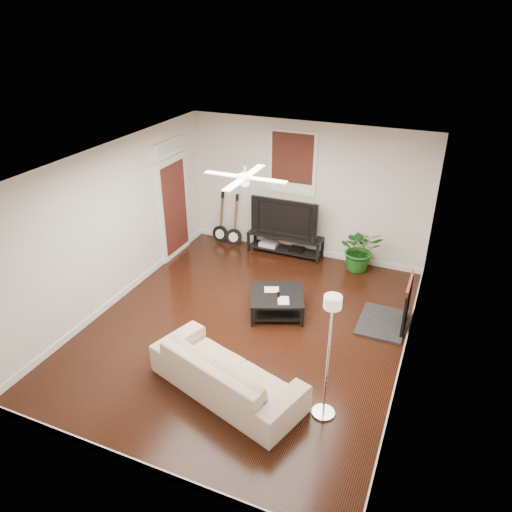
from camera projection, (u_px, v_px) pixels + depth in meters
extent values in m
cube|color=black|center=(247.00, 328.00, 8.06)|extent=(5.00, 6.00, 0.01)
cube|color=white|center=(245.00, 163.00, 6.76)|extent=(5.00, 6.00, 0.01)
cube|color=silver|center=(306.00, 191.00, 9.86)|extent=(5.00, 0.01, 2.80)
cube|color=silver|center=(126.00, 376.00, 4.96)|extent=(5.00, 0.01, 2.80)
cube|color=silver|center=(112.00, 227.00, 8.28)|extent=(0.01, 6.00, 2.80)
cube|color=silver|center=(415.00, 286.00, 6.55)|extent=(0.01, 6.00, 2.80)
cube|color=brown|center=(422.00, 254.00, 7.37)|extent=(0.02, 2.20, 2.80)
cube|color=black|center=(395.00, 302.00, 7.90)|extent=(0.80, 1.10, 0.92)
cube|color=#34150E|center=(292.00, 163.00, 9.68)|extent=(1.00, 0.06, 1.30)
cube|color=white|center=(174.00, 199.00, 9.88)|extent=(0.08, 1.00, 2.50)
cube|color=black|center=(285.00, 244.00, 10.34)|extent=(1.60, 0.43, 0.45)
imported|color=black|center=(286.00, 216.00, 10.06)|extent=(1.43, 0.19, 0.83)
cube|color=black|center=(277.00, 303.00, 8.38)|extent=(1.15, 1.15, 0.37)
imported|color=tan|center=(227.00, 372.00, 6.60)|extent=(2.39, 1.52, 0.65)
imported|color=#1B5919|center=(360.00, 249.00, 9.62)|extent=(1.01, 0.94, 0.91)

